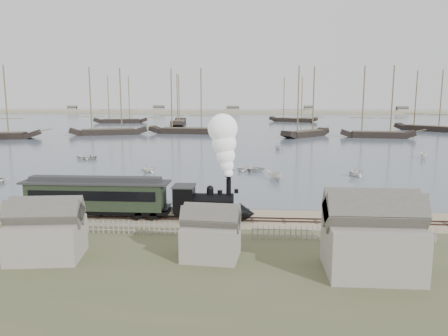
{
  "coord_description": "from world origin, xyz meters",
  "views": [
    {
      "loc": [
        5.15,
        -42.54,
        11.85
      ],
      "look_at": [
        1.58,
        7.19,
        3.5
      ],
      "focal_mm": 35.0,
      "sensor_mm": 36.0,
      "label": 1
    }
  ],
  "objects": [
    {
      "name": "schooner_8",
      "position": [
        21.91,
        154.14,
        10.06
      ],
      "size": [
        21.65,
        13.06,
        20.0
      ],
      "primitive_type": null,
      "rotation": [
        0.0,
        0.0,
        -0.41
      ],
      "color": "black",
      "rests_on": "harbor_water"
    },
    {
      "name": "far_spit",
      "position": [
        0.0,
        250.0,
        0.0
      ],
      "size": [
        500.0,
        20.0,
        1.8
      ],
      "primitive_type": "cube",
      "color": "tan",
      "rests_on": "ground"
    },
    {
      "name": "rowboat_1",
      "position": [
        -11.23,
        22.65,
        0.75
      ],
      "size": [
        3.44,
        3.48,
        1.39
      ],
      "primitive_type": "imported",
      "rotation": [
        0.0,
        0.0,
        2.28
      ],
      "color": "silver",
      "rests_on": "harbor_water"
    },
    {
      "name": "ground",
      "position": [
        0.0,
        0.0,
        0.0
      ],
      "size": [
        600.0,
        600.0,
        0.0
      ],
      "primitive_type": "plane",
      "color": "tan",
      "rests_on": "ground"
    },
    {
      "name": "shed_mid",
      "position": [
        2.0,
        -12.0,
        0.0
      ],
      "size": [
        4.0,
        3.5,
        3.6
      ],
      "primitive_type": null,
      "color": "gray",
      "rests_on": "ground"
    },
    {
      "name": "schooner_6",
      "position": [
        -52.38,
        140.98,
        10.06
      ],
      "size": [
        22.86,
        9.35,
        20.0
      ],
      "primitive_type": null,
      "rotation": [
        0.0,
        0.0,
        0.19
      ],
      "color": "black",
      "rests_on": "harbor_water"
    },
    {
      "name": "rowboat_2",
      "position": [
        7.85,
        17.9,
        0.7
      ],
      "size": [
        3.5,
        2.71,
        1.28
      ],
      "primitive_type": "imported",
      "rotation": [
        0.0,
        0.0,
        3.65
      ],
      "color": "silver",
      "rests_on": "harbor_water"
    },
    {
      "name": "beached_dinghy",
      "position": [
        -1.72,
        -0.01,
        0.37
      ],
      "size": [
        3.52,
        4.2,
        0.75
      ],
      "primitive_type": "imported",
      "rotation": [
        0.0,
        0.0,
        1.28
      ],
      "color": "silver",
      "rests_on": "ground"
    },
    {
      "name": "schooner_7",
      "position": [
        -25.24,
        129.22,
        10.06
      ],
      "size": [
        7.91,
        24.3,
        20.0
      ],
      "primitive_type": null,
      "rotation": [
        0.0,
        0.0,
        1.67
      ],
      "color": "black",
      "rests_on": "harbor_water"
    },
    {
      "name": "locomotive",
      "position": [
        1.91,
        -2.0,
        4.51
      ],
      "size": [
        7.85,
        2.93,
        9.78
      ],
      "color": "black",
      "rests_on": "ground"
    },
    {
      "name": "schooner_2",
      "position": [
        -15.67,
        91.76,
        10.06
      ],
      "size": [
        24.77,
        7.86,
        20.0
      ],
      "primitive_type": null,
      "rotation": [
        0.0,
        0.0,
        -0.09
      ],
      "color": "black",
      "rests_on": "harbor_water"
    },
    {
      "name": "rail_track",
      "position": [
        0.0,
        -2.0,
        0.04
      ],
      "size": [
        120.0,
        1.8,
        0.16
      ],
      "color": "#36221D",
      "rests_on": "ground"
    },
    {
      "name": "harbor_water",
      "position": [
        0.0,
        170.0,
        0.03
      ],
      "size": [
        600.0,
        336.0,
        0.06
      ],
      "primitive_type": "cube",
      "color": "#4D5E6F",
      "rests_on": "ground"
    },
    {
      "name": "schooner_4",
      "position": [
        39.25,
        82.22,
        10.06
      ],
      "size": [
        20.25,
        7.25,
        20.0
      ],
      "primitive_type": null,
      "rotation": [
        0.0,
        0.0,
        -0.14
      ],
      "color": "black",
      "rests_on": "harbor_water"
    },
    {
      "name": "rowboat_3",
      "position": [
        4.61,
        24.86,
        0.51
      ],
      "size": [
        3.27,
        4.45,
        0.9
      ],
      "primitive_type": "imported",
      "rotation": [
        0.0,
        0.0,
        1.53
      ],
      "color": "silver",
      "rests_on": "harbor_water"
    },
    {
      "name": "schooner_5",
      "position": [
        62.27,
        107.31,
        10.06
      ],
      "size": [
        18.82,
        18.15,
        20.0
      ],
      "primitive_type": null,
      "rotation": [
        0.0,
        0.0,
        -0.76
      ],
      "color": "black",
      "rests_on": "harbor_water"
    },
    {
      "name": "shed_left",
      "position": [
        -10.0,
        -13.0,
        0.0
      ],
      "size": [
        5.0,
        4.0,
        4.1
      ],
      "primitive_type": null,
      "color": "gray",
      "rests_on": "ground"
    },
    {
      "name": "schooner_3",
      "position": [
        19.58,
        83.62,
        10.06
      ],
      "size": [
        15.63,
        16.29,
        20.0
      ],
      "primitive_type": null,
      "rotation": [
        0.0,
        0.0,
        0.82
      ],
      "color": "black",
      "rests_on": "harbor_water"
    },
    {
      "name": "rowboat_4",
      "position": [
        20.07,
        21.67,
        0.84
      ],
      "size": [
        3.64,
        3.8,
        1.55
      ],
      "primitive_type": "imported",
      "rotation": [
        0.0,
        0.0,
        5.21
      ],
      "color": "silver",
      "rests_on": "harbor_water"
    },
    {
      "name": "shed_right",
      "position": [
        13.0,
        -14.0,
        0.0
      ],
      "size": [
        6.0,
        5.0,
        5.1
      ],
      "primitive_type": null,
      "color": "gray",
      "rests_on": "ground"
    },
    {
      "name": "passenger_coach",
      "position": [
        -10.29,
        -2.0,
        2.21
      ],
      "size": [
        14.41,
        2.78,
        3.5
      ],
      "color": "black",
      "rests_on": "ground"
    },
    {
      "name": "rowboat_7",
      "position": [
        10.12,
        52.5,
        0.83
      ],
      "size": [
        3.27,
        2.92,
        1.55
      ],
      "primitive_type": "imported",
      "rotation": [
        0.0,
        0.0,
        0.14
      ],
      "color": "silver",
      "rests_on": "harbor_water"
    },
    {
      "name": "picket_fence_east",
      "position": [
        12.5,
        -7.5,
        0.0
      ],
      "size": [
        15.0,
        0.1,
        1.2
      ],
      "primitive_type": null,
      "color": "gray",
      "rests_on": "ground"
    },
    {
      "name": "schooner_1",
      "position": [
        -38.94,
        85.95,
        10.06
      ],
      "size": [
        23.03,
        12.95,
        20.0
      ],
      "primitive_type": null,
      "rotation": [
        0.0,
        0.0,
        0.36
      ],
      "color": "black",
      "rests_on": "harbor_water"
    },
    {
      "name": "rowboat_5",
      "position": [
        36.73,
        41.22,
        0.69
      ],
      "size": [
        3.46,
        2.27,
        1.25
      ],
      "primitive_type": "imported",
      "rotation": [
        0.0,
        0.0,
        2.79
      ],
      "color": "silver",
      "rests_on": "harbor_water"
    },
    {
      "name": "rowboat_6",
      "position": [
        -26.38,
        35.92,
        0.51
      ],
      "size": [
        4.13,
        4.99,
        0.89
      ],
      "primitive_type": "imported",
      "rotation": [
        0.0,
        0.0,
        4.44
      ],
      "color": "silver",
      "rests_on": "harbor_water"
    },
    {
      "name": "picket_fence_west",
      "position": [
        -6.5,
        -7.0,
        0.0
      ],
      "size": [
        19.0,
        0.1,
        1.2
      ],
      "primitive_type": null,
      "color": "gray",
      "rests_on": "ground"
    }
  ]
}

